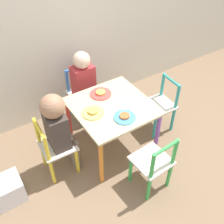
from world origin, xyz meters
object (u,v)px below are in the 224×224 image
(plate_back, at_px, (101,93))
(storage_bin, at_px, (8,190))
(kids_table, at_px, (112,112))
(plate_left, at_px, (93,112))
(child_left, at_px, (59,126))
(plate_front, at_px, (125,117))
(chair_blue, at_px, (83,94))
(chair_yellow, at_px, (55,148))
(chair_teal, at_px, (161,106))
(chair_green, at_px, (153,164))
(child_back, at_px, (84,82))

(plate_back, bearing_deg, storage_bin, -167.69)
(kids_table, relative_size, plate_left, 3.54)
(storage_bin, bearing_deg, plate_back, 12.31)
(plate_back, xyz_separation_m, plate_left, (-0.18, -0.18, 0.00))
(child_left, distance_m, plate_front, 0.50)
(plate_back, height_order, plate_left, same)
(chair_blue, height_order, chair_yellow, same)
(kids_table, relative_size, chair_blue, 1.17)
(chair_blue, xyz_separation_m, plate_left, (-0.17, -0.52, 0.22))
(kids_table, bearing_deg, chair_yellow, 177.85)
(kids_table, xyz_separation_m, plate_back, (0.00, 0.18, 0.07))
(chair_teal, distance_m, plate_front, 0.59)
(kids_table, distance_m, chair_teal, 0.54)
(chair_yellow, relative_size, plate_back, 2.89)
(chair_blue, height_order, plate_front, chair_blue)
(chair_green, height_order, plate_left, chair_green)
(chair_teal, xyz_separation_m, plate_left, (-0.70, 0.03, 0.22))
(plate_back, relative_size, plate_front, 1.05)
(kids_table, xyz_separation_m, chair_yellow, (-0.52, 0.02, -0.15))
(child_back, height_order, storage_bin, child_back)
(chair_teal, xyz_separation_m, plate_front, (-0.52, -0.14, 0.22))
(chair_blue, bearing_deg, chair_yellow, -136.60)
(chair_blue, distance_m, chair_yellow, 0.72)
(child_back, xyz_separation_m, plate_back, (0.01, -0.28, 0.04))
(storage_bin, bearing_deg, chair_blue, 30.48)
(child_left, relative_size, plate_front, 4.38)
(chair_green, distance_m, plate_front, 0.41)
(chair_blue, bearing_deg, chair_green, -88.96)
(kids_table, distance_m, chair_blue, 0.54)
(chair_blue, distance_m, plate_left, 0.59)
(chair_blue, distance_m, chair_green, 1.04)
(chair_yellow, bearing_deg, child_back, -47.20)
(child_left, bearing_deg, chair_yellow, 90.00)
(plate_front, xyz_separation_m, storage_bin, (-0.95, 0.15, -0.39))
(chair_teal, height_order, plate_back, chair_teal)
(plate_back, distance_m, plate_front, 0.35)
(child_left, xyz_separation_m, storage_bin, (-0.48, -0.05, -0.37))
(child_back, bearing_deg, chair_blue, 90.00)
(chair_green, distance_m, storage_bin, 1.10)
(plate_front, distance_m, storage_bin, 1.03)
(storage_bin, bearing_deg, child_left, 5.52)
(kids_table, bearing_deg, plate_front, -90.00)
(chair_green, height_order, child_back, child_back)
(kids_table, bearing_deg, chair_teal, -3.53)
(plate_back, xyz_separation_m, plate_front, (-0.00, -0.35, 0.00))
(plate_left, bearing_deg, kids_table, -0.00)
(chair_green, bearing_deg, plate_back, -90.79)
(child_back, xyz_separation_m, plate_left, (-0.17, -0.46, 0.04))
(chair_green, height_order, plate_back, chair_green)
(plate_front, bearing_deg, chair_green, -85.28)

